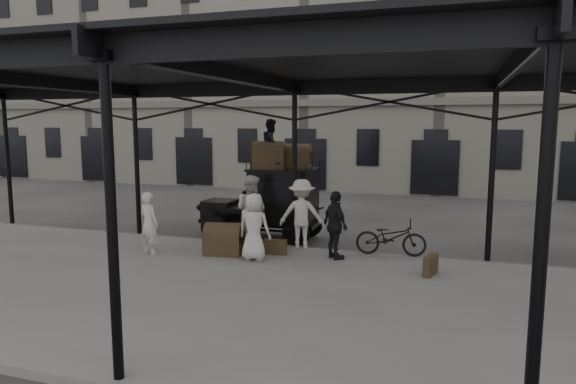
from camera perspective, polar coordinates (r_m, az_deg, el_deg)
name	(u,v)px	position (r m, az deg, el deg)	size (l,w,h in m)	color
ground	(269,270)	(12.50, -2.09, -8.71)	(120.00, 120.00, 0.00)	#383533
platform	(235,294)	(10.72, -5.88, -11.18)	(28.00, 8.00, 0.15)	slate
canopy	(238,68)	(10.44, -5.59, 13.51)	(22.50, 9.00, 4.74)	black
building_frontage	(382,59)	(29.73, 10.38, 14.35)	(64.00, 8.00, 14.00)	slate
taxi	(274,200)	(15.44, -1.58, -0.94)	(3.65, 1.55, 2.18)	black
porter_left	(149,223)	(13.76, -15.20, -3.33)	(0.59, 0.39, 1.62)	beige
porter_midleft	(251,210)	(14.31, -4.11, -1.99)	(0.95, 0.74, 1.95)	beige
porter_centre	(254,227)	(12.71, -3.79, -3.86)	(0.82, 0.53, 1.67)	beige
porter_official	(335,225)	(12.80, 5.28, -3.70)	(1.00, 0.42, 1.71)	black
porter_right	(302,214)	(13.83, 1.53, -2.45)	(1.22, 0.70, 1.88)	beige
bicycle	(391,237)	(13.45, 11.36, -4.96)	(0.62, 1.78, 0.94)	black
porter_roof	(272,144)	(15.19, -1.84, 5.37)	(0.71, 0.55, 1.46)	black
steamer_trunk_roof_near	(268,157)	(15.09, -2.20, 3.87)	(0.92, 0.56, 0.68)	#44341F
steamer_trunk_roof_far	(297,158)	(15.28, 1.03, 3.80)	(0.83, 0.51, 0.61)	#44341F
steamer_trunk_platform	(224,241)	(13.38, -7.13, -5.46)	(0.95, 0.58, 0.69)	#44341F
wicker_hamper	(238,235)	(14.54, -5.57, -4.75)	(0.60, 0.45, 0.50)	brown
suitcase_upright	(431,265)	(11.99, 15.56, -7.86)	(0.15, 0.60, 0.45)	#44341F
suitcase_flat	(275,247)	(13.31, -1.43, -6.12)	(0.60, 0.15, 0.40)	#44341F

